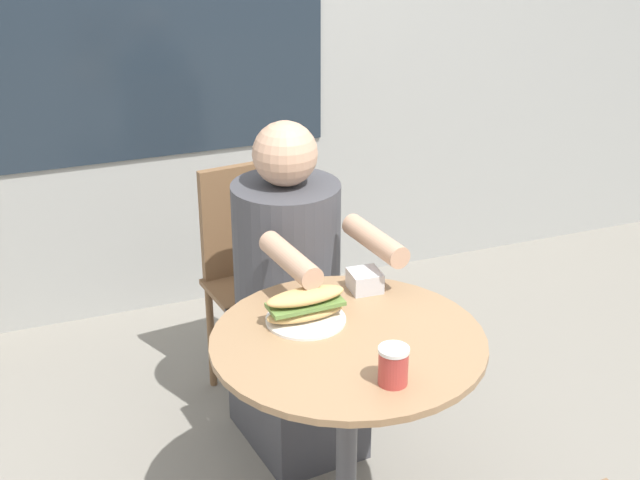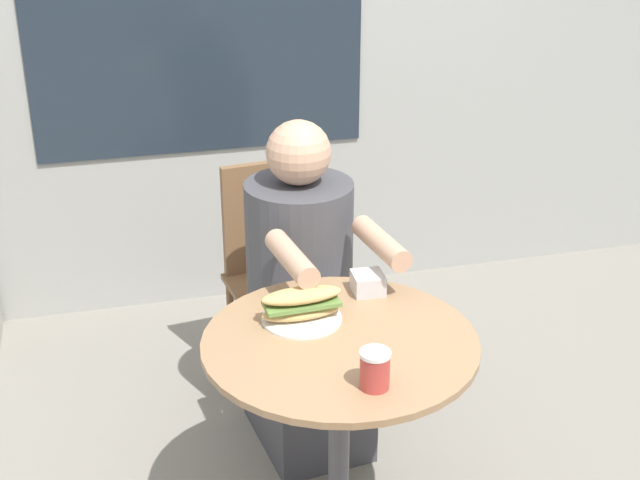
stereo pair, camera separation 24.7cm
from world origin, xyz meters
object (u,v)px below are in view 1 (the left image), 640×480
Objects in this scene: seated_diner at (293,312)px; sandwich_on_plate at (306,307)px; diner_chair at (257,261)px; drink_cup at (393,366)px; cafe_table at (347,396)px.

seated_diner reaches higher than sandwich_on_plate.
diner_chair is at bearing -94.29° from seated_diner.
seated_diner is (0.02, -0.35, -0.03)m from diner_chair.
sandwich_on_plate is (-0.11, -0.43, 0.26)m from seated_diner.
drink_cup is at bearing 81.78° from seated_diner.
seated_diner is (0.04, 0.56, -0.03)m from cafe_table.
seated_diner is at bearing 85.71° from diner_chair.
seated_diner is at bearing 75.49° from sandwich_on_plate.
sandwich_on_plate is 2.31× the size of drink_cup.
cafe_table is 0.66× the size of seated_diner.
seated_diner is 11.36× the size of drink_cup.
sandwich_on_plate is at bearing 76.15° from diner_chair.
diner_chair reaches higher than drink_cup.
sandwich_on_plate is at bearing 119.51° from cafe_table.
sandwich_on_plate is at bearing 104.09° from drink_cup.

